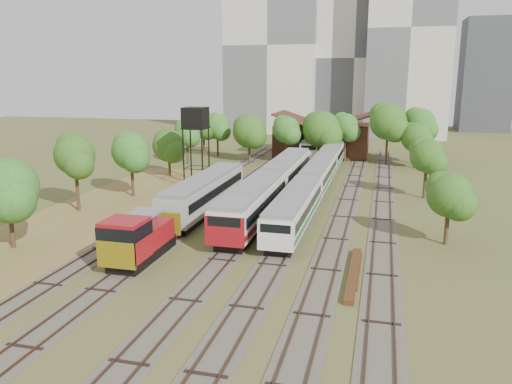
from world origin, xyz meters
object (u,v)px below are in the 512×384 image
(shunter_locomotive, at_px, (136,239))
(water_tower, at_px, (195,120))
(railcar_red_set, at_px, (272,186))
(railcar_green_set, at_px, (319,174))

(shunter_locomotive, bearing_deg, water_tower, 101.40)
(railcar_red_set, xyz_separation_m, shunter_locomotive, (-6.00, -20.02, -0.21))
(railcar_red_set, relative_size, railcar_green_set, 0.66)
(railcar_green_set, distance_m, shunter_locomotive, 30.68)
(railcar_red_set, bearing_deg, railcar_green_set, 66.00)
(railcar_red_set, xyz_separation_m, water_tower, (-11.37, 6.63, 6.39))
(shunter_locomotive, xyz_separation_m, water_tower, (-5.37, 26.65, 6.59))
(shunter_locomotive, bearing_deg, railcar_red_set, 73.32)
(railcar_red_set, height_order, water_tower, water_tower)
(railcar_green_set, bearing_deg, railcar_red_set, -114.00)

